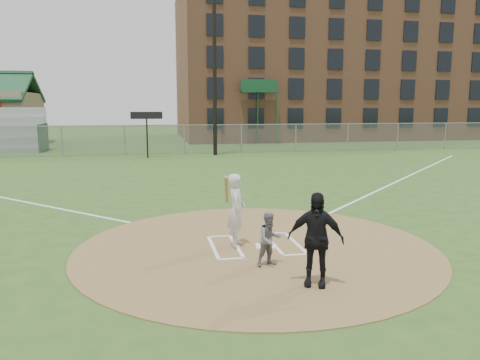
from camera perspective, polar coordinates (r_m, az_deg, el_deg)
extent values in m
plane|color=#2F511C|center=(11.09, 2.00, -8.25)|extent=(140.00, 140.00, 0.00)
cylinder|color=olive|center=(11.09, 2.00, -8.20)|extent=(8.40, 8.40, 0.02)
cube|color=white|center=(11.11, 3.06, -8.05)|extent=(0.48, 0.48, 0.03)
cube|color=white|center=(22.67, 19.30, 0.17)|extent=(17.04, 17.04, 0.01)
imported|color=slate|center=(9.70, 3.65, -7.22)|extent=(0.64, 0.56, 1.12)
imported|color=black|center=(8.69, 9.19, -7.12)|extent=(1.11, 0.82, 1.75)
cube|color=white|center=(11.05, -3.28, -8.19)|extent=(0.08, 1.80, 0.01)
cube|color=white|center=(11.13, -0.45, -8.04)|extent=(0.08, 1.80, 0.01)
cube|color=white|center=(11.94, -2.54, -6.86)|extent=(0.62, 0.08, 0.01)
cube|color=white|center=(10.24, -1.02, -9.57)|extent=(0.62, 0.08, 0.01)
cube|color=white|center=(11.48, 6.74, -7.58)|extent=(0.08, 1.80, 0.01)
cube|color=white|center=(11.33, 4.07, -7.76)|extent=(0.08, 1.80, 0.01)
cube|color=white|center=(12.23, 4.19, -6.50)|extent=(0.62, 0.08, 0.01)
cube|color=white|center=(10.58, 6.78, -9.03)|extent=(0.62, 0.08, 0.01)
imported|color=silver|center=(10.96, -0.43, -3.69)|extent=(0.55, 0.71, 1.72)
cylinder|color=olive|center=(10.41, -1.65, -1.17)|extent=(0.18, 0.60, 0.70)
cube|color=slate|center=(32.48, -6.81, 4.91)|extent=(56.00, 0.03, 2.00)
cube|color=gray|center=(32.43, -6.84, 6.67)|extent=(56.00, 0.06, 0.06)
cube|color=gray|center=(32.48, -6.81, 4.91)|extent=(56.08, 0.08, 2.00)
cube|color=#194728|center=(37.36, -22.84, 4.80)|extent=(0.08, 3.20, 2.00)
cube|color=#995E42|center=(51.87, 10.05, 13.54)|extent=(30.00, 16.00, 15.00)
cube|color=black|center=(44.41, 13.76, 14.08)|extent=(26.60, 0.10, 12.20)
cube|color=#194728|center=(40.77, 2.33, 10.71)|extent=(3.20, 1.00, 0.15)
cube|color=#194728|center=(41.25, 2.15, 7.57)|extent=(0.12, 0.12, 4.50)
cube|color=#194728|center=(40.70, 4.53, 7.52)|extent=(0.12, 0.12, 4.50)
cube|color=#194728|center=(40.79, 2.33, 11.48)|extent=(3.20, 0.08, 1.00)
cylinder|color=black|center=(31.74, -3.13, 13.90)|extent=(0.26, 0.26, 12.00)
cylinder|color=black|center=(30.58, -11.25, 5.11)|extent=(0.10, 0.10, 2.60)
cube|color=black|center=(30.52, -11.33, 7.73)|extent=(2.00, 0.10, 0.45)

